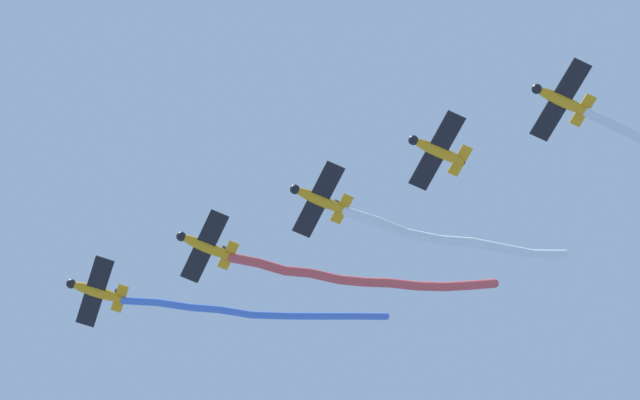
# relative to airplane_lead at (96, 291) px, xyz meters

# --- Properties ---
(airplane_lead) EXTENTS (6.88, 6.31, 1.92)m
(airplane_lead) POSITION_rel_airplane_lead_xyz_m (0.00, 0.00, 0.00)
(airplane_lead) COLOR orange
(smoke_trail_lead) EXTENTS (12.92, 22.81, 3.75)m
(smoke_trail_lead) POSITION_rel_airplane_lead_xyz_m (8.19, -12.87, 1.49)
(smoke_trail_lead) COLOR #4C75DB
(airplane_left_wing) EXTENTS (6.53, 6.69, 1.92)m
(airplane_left_wing) POSITION_rel_airplane_lead_xyz_m (-0.63, -11.42, 0.25)
(airplane_left_wing) COLOR orange
(smoke_trail_left_wing) EXTENTS (14.03, 22.76, 4.14)m
(smoke_trail_left_wing) POSITION_rel_airplane_lead_xyz_m (8.46, -23.88, 1.60)
(smoke_trail_left_wing) COLOR #DB4C4C
(airplane_right_wing) EXTENTS (6.55, 6.67, 1.92)m
(airplane_right_wing) POSITION_rel_airplane_lead_xyz_m (-1.25, -22.84, 0.50)
(airplane_right_wing) COLOR orange
(smoke_trail_right_wing) EXTENTS (12.32, 18.30, 1.33)m
(smoke_trail_right_wing) POSITION_rel_airplane_lead_xyz_m (6.85, -33.19, 0.39)
(smoke_trail_right_wing) COLOR white
(airplane_slot) EXTENTS (6.57, 6.66, 1.92)m
(airplane_slot) POSITION_rel_airplane_lead_xyz_m (-1.87, -34.26, 0.75)
(airplane_slot) COLOR orange
(airplane_trail) EXTENTS (6.56, 6.66, 1.92)m
(airplane_trail) POSITION_rel_airplane_lead_xyz_m (-2.49, -45.67, 1.00)
(airplane_trail) COLOR orange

